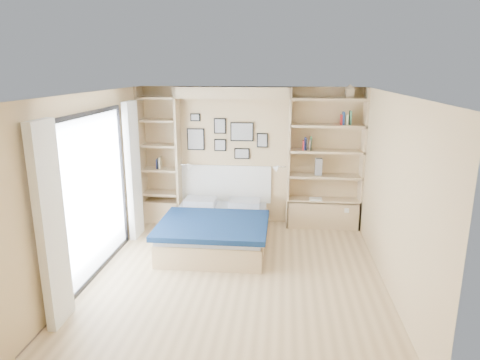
# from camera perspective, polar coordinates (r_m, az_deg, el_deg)

# --- Properties ---
(ground) EXTENTS (4.50, 4.50, 0.00)m
(ground) POSITION_cam_1_polar(r_m,az_deg,el_deg) (6.12, -0.40, -12.62)
(ground) COLOR tan
(ground) RESTS_ON ground
(room_shell) EXTENTS (4.50, 4.50, 4.50)m
(room_shell) POSITION_cam_1_polar(r_m,az_deg,el_deg) (7.21, -2.15, 0.78)
(room_shell) COLOR tan
(room_shell) RESTS_ON ground
(bed) EXTENTS (1.68, 2.21, 1.07)m
(bed) POSITION_cam_1_polar(r_m,az_deg,el_deg) (7.04, -3.12, -6.48)
(bed) COLOR tan
(bed) RESTS_ON ground
(photo_gallery) EXTENTS (1.48, 0.02, 0.82)m
(photo_gallery) POSITION_cam_1_polar(r_m,az_deg,el_deg) (7.80, -1.95, 5.78)
(photo_gallery) COLOR black
(photo_gallery) RESTS_ON ground
(reading_lamps) EXTENTS (1.92, 0.12, 0.15)m
(reading_lamps) POSITION_cam_1_polar(r_m,az_deg,el_deg) (7.65, -1.02, 1.79)
(reading_lamps) COLOR silver
(reading_lamps) RESTS_ON ground
(shelf_decor) EXTENTS (3.49, 0.23, 2.03)m
(shelf_decor) POSITION_cam_1_polar(r_m,az_deg,el_deg) (7.57, 9.01, 5.80)
(shelf_decor) COLOR #A51E1E
(shelf_decor) RESTS_ON ground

